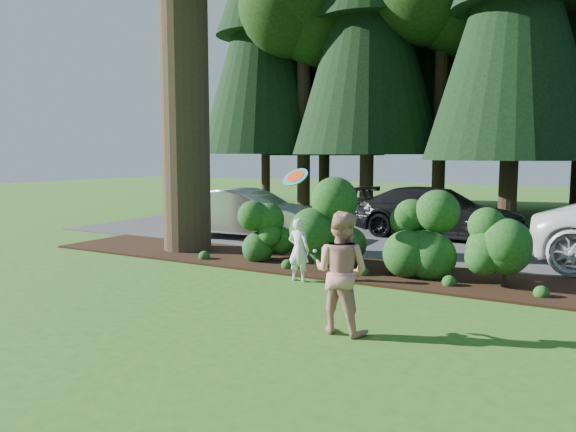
% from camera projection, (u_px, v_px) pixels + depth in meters
% --- Properties ---
extents(ground, '(80.00, 80.00, 0.00)m').
position_uv_depth(ground, '(267.00, 302.00, 9.72)').
color(ground, '#2A5F1B').
rests_on(ground, ground).
extents(mulch_bed, '(16.00, 2.50, 0.05)m').
position_uv_depth(mulch_bed, '(344.00, 268.00, 12.52)').
color(mulch_bed, black).
rests_on(mulch_bed, ground).
extents(driveway, '(22.00, 6.00, 0.03)m').
position_uv_depth(driveway, '(404.00, 242.00, 16.19)').
color(driveway, '#38383A').
rests_on(driveway, ground).
extents(shrub_row, '(6.53, 1.60, 1.61)m').
position_uv_depth(shrub_row, '(375.00, 236.00, 11.96)').
color(shrub_row, '#113812').
rests_on(shrub_row, ground).
extents(lily_cluster, '(0.69, 0.09, 0.57)m').
position_uv_depth(lily_cluster, '(315.00, 252.00, 11.88)').
color(lily_cluster, '#113812').
rests_on(lily_cluster, ground).
extents(car_silver_wagon, '(4.58, 1.90, 1.47)m').
position_uv_depth(car_silver_wagon, '(248.00, 214.00, 16.90)').
color(car_silver_wagon, '#B2B2B7').
rests_on(car_silver_wagon, driveway).
extents(car_dark_suv, '(5.30, 2.34, 1.51)m').
position_uv_depth(car_dark_suv, '(438.00, 213.00, 17.02)').
color(car_dark_suv, black).
rests_on(car_dark_suv, driveway).
extents(child, '(0.48, 0.33, 1.28)m').
position_uv_depth(child, '(299.00, 250.00, 11.29)').
color(child, white).
rests_on(child, ground).
extents(adult, '(0.89, 0.72, 1.76)m').
position_uv_depth(adult, '(341.00, 272.00, 8.02)').
color(adult, '#A52D16').
rests_on(adult, ground).
extents(frisbee, '(0.60, 0.46, 0.43)m').
position_uv_depth(frisbee, '(295.00, 177.00, 11.56)').
color(frisbee, teal).
rests_on(frisbee, ground).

